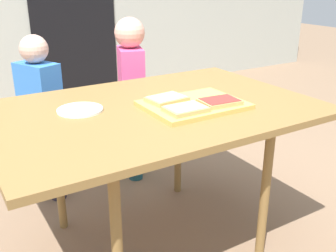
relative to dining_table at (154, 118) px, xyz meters
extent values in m
plane|color=#83674F|center=(0.00, 0.00, -0.66)|extent=(16.00, 16.00, 0.00)
cube|color=black|center=(0.55, 2.66, 0.34)|extent=(0.90, 0.02, 2.00)
cube|color=olive|center=(0.00, 0.00, 0.04)|extent=(1.42, 0.96, 0.03)
cylinder|color=olive|center=(-0.36, -0.36, -0.32)|extent=(0.04, 0.04, 0.69)
cylinder|color=olive|center=(0.36, -0.36, -0.32)|extent=(0.04, 0.04, 0.69)
cylinder|color=olive|center=(-0.36, 0.36, -0.32)|extent=(0.04, 0.04, 0.69)
cylinder|color=olive|center=(0.36, 0.36, -0.32)|extent=(0.04, 0.04, 0.69)
cube|color=tan|center=(0.14, -0.10, 0.06)|extent=(0.43, 0.32, 0.02)
cube|color=tan|center=(0.06, -0.02, 0.08)|extent=(0.18, 0.14, 0.02)
cube|color=#F7E894|center=(0.06, -0.02, 0.09)|extent=(0.16, 0.13, 0.00)
cube|color=tan|center=(0.23, -0.17, 0.08)|extent=(0.18, 0.14, 0.02)
cube|color=#B62F29|center=(0.23, -0.17, 0.09)|extent=(0.16, 0.12, 0.00)
cube|color=tan|center=(0.05, -0.18, 0.08)|extent=(0.17, 0.12, 0.02)
cube|color=#F7E894|center=(0.05, -0.18, 0.09)|extent=(0.15, 0.11, 0.00)
cylinder|color=white|center=(-0.30, 0.11, 0.06)|extent=(0.20, 0.20, 0.01)
cylinder|color=#2A2636|center=(-0.35, 0.79, -0.45)|extent=(0.09, 0.09, 0.43)
cylinder|color=#2A2636|center=(-0.30, 0.67, -0.45)|extent=(0.09, 0.09, 0.43)
cube|color=blue|center=(-0.32, 0.73, -0.04)|extent=(0.23, 0.28, 0.39)
sphere|color=#D1A592|center=(-0.32, 0.73, 0.23)|extent=(0.15, 0.15, 0.15)
cylinder|color=#1F4F5C|center=(0.26, 0.77, -0.42)|extent=(0.09, 0.09, 0.50)
cylinder|color=#1F4F5C|center=(0.21, 0.64, -0.42)|extent=(0.09, 0.09, 0.50)
cube|color=#E54C8C|center=(0.23, 0.71, 0.01)|extent=(0.21, 0.27, 0.35)
sphere|color=#E99F8B|center=(0.23, 0.71, 0.27)|extent=(0.18, 0.18, 0.18)
camera|label=1|loc=(-0.81, -1.46, 0.60)|focal=42.38mm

